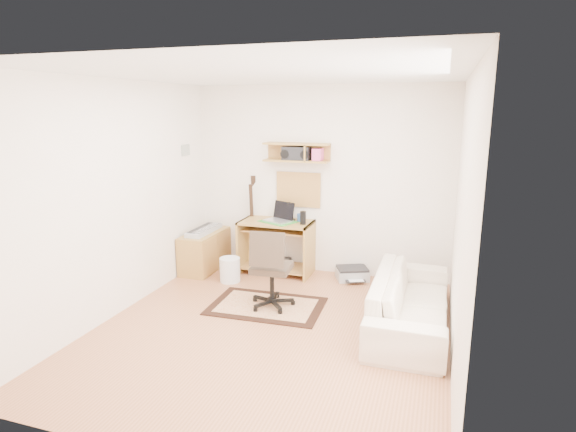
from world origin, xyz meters
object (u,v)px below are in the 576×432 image
(printer, at_px, (352,273))
(task_chair, at_px, (272,268))
(sofa, at_px, (411,293))
(cabinet, at_px, (205,251))
(desk, at_px, (276,247))

(printer, bearing_deg, task_chair, -144.85)
(task_chair, distance_m, sofa, 1.58)
(cabinet, bearing_deg, task_chair, -34.85)
(cabinet, bearing_deg, printer, 6.63)
(desk, height_order, cabinet, desk)
(printer, distance_m, sofa, 1.52)
(printer, bearing_deg, cabinet, 162.66)
(task_chair, height_order, sofa, task_chair)
(desk, bearing_deg, printer, 3.74)
(task_chair, bearing_deg, sofa, -5.79)
(task_chair, relative_size, sofa, 0.50)
(task_chair, bearing_deg, cabinet, 139.87)
(desk, height_order, task_chair, task_chair)
(desk, xyz_separation_m, sofa, (1.92, -1.15, 0.01))
(task_chair, xyz_separation_m, cabinet, (-1.39, 0.97, -0.21))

